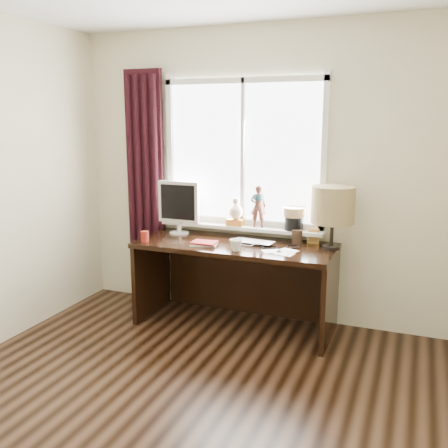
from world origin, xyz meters
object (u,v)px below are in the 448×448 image
at_px(laptop, 254,242).
at_px(mug, 236,245).
at_px(monitor, 179,204).
at_px(table_lamp, 333,206).
at_px(red_cup, 145,236).
at_px(desk, 239,268).

relative_size(laptop, mug, 3.54).
height_order(monitor, table_lamp, table_lamp).
relative_size(laptop, monitor, 0.73).
height_order(mug, table_lamp, table_lamp).
bearing_deg(red_cup, desk, 23.51).
xyz_separation_m(mug, monitor, (-0.70, 0.38, 0.23)).
xyz_separation_m(laptop, desk, (-0.15, 0.06, -0.26)).
xyz_separation_m(red_cup, desk, (0.75, 0.33, -0.29)).
relative_size(laptop, desk, 0.21).
relative_size(red_cup, desk, 0.05).
distance_m(laptop, mug, 0.27).
xyz_separation_m(laptop, table_lamp, (0.65, 0.07, 0.35)).
height_order(desk, monitor, monitor).
bearing_deg(desk, red_cup, -156.49).
height_order(red_cup, desk, red_cup).
bearing_deg(mug, desk, 105.95).
distance_m(monitor, table_lamp, 1.41).
height_order(laptop, monitor, monitor).
height_order(laptop, mug, mug).
height_order(mug, red_cup, mug).
xyz_separation_m(monitor, table_lamp, (1.41, -0.04, 0.09)).
bearing_deg(table_lamp, red_cup, -167.49).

